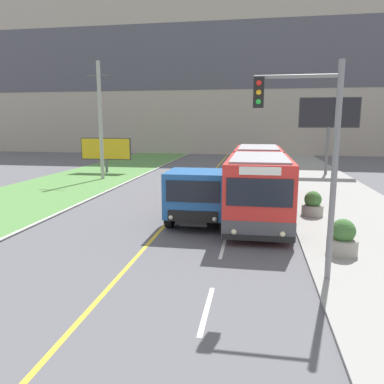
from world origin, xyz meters
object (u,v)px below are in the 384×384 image
at_px(dump_truck, 200,195).
at_px(traffic_light_mast, 311,145).
at_px(billboard_small, 106,149).
at_px(utility_pole_far, 100,121).
at_px(billboard_large, 329,116).
at_px(planter_round_near, 343,239).
at_px(car_distant, 258,165).
at_px(city_bus, 258,180).
at_px(planter_round_second, 313,205).

height_order(dump_truck, traffic_light_mast, traffic_light_mast).
bearing_deg(billboard_small, utility_pole_far, -72.33).
height_order(billboard_large, billboard_small, billboard_large).
bearing_deg(dump_truck, planter_round_near, -34.49).
relative_size(billboard_large, planter_round_near, 5.43).
xyz_separation_m(dump_truck, traffic_light_mast, (3.81, -5.75, 2.57)).
xyz_separation_m(billboard_small, planter_round_near, (16.01, -19.06, -1.48)).
height_order(car_distant, utility_pole_far, utility_pole_far).
xyz_separation_m(utility_pole_far, traffic_light_mast, (13.36, -17.49, -0.77)).
height_order(city_bus, car_distant, city_bus).
bearing_deg(utility_pole_far, car_distant, 26.38).
height_order(city_bus, billboard_large, billboard_large).
height_order(billboard_small, planter_round_near, billboard_small).
relative_size(traffic_light_mast, billboard_large, 0.92).
distance_m(billboard_small, planter_round_second, 21.00).
distance_m(city_bus, dump_truck, 3.85).
distance_m(utility_pole_far, billboard_small, 4.60).
bearing_deg(billboard_large, city_bus, -112.22).
xyz_separation_m(utility_pole_far, billboard_large, (17.91, 5.40, 0.42)).
height_order(city_bus, traffic_light_mast, traffic_light_mast).
height_order(traffic_light_mast, planter_round_near, traffic_light_mast).
bearing_deg(billboard_large, dump_truck, -115.99).
bearing_deg(billboard_large, utility_pole_far, -163.21).
bearing_deg(utility_pole_far, billboard_large, 16.79).
relative_size(dump_truck, utility_pole_far, 0.74).
bearing_deg(car_distant, billboard_large, -6.56).
height_order(car_distant, traffic_light_mast, traffic_light_mast).
bearing_deg(planter_round_second, planter_round_near, -87.89).
xyz_separation_m(traffic_light_mast, planter_round_near, (1.47, 2.13, -3.19)).
bearing_deg(planter_round_second, dump_truck, -161.48).
distance_m(city_bus, billboard_small, 18.27).
bearing_deg(planter_round_near, utility_pole_far, 134.00).
relative_size(city_bus, dump_truck, 1.87).
bearing_deg(planter_round_second, car_distant, 98.56).
bearing_deg(billboard_large, billboard_small, -174.89).
relative_size(city_bus, planter_round_near, 10.44).
distance_m(planter_round_near, planter_round_second, 5.34).
xyz_separation_m(utility_pole_far, planter_round_second, (14.64, -10.03, -3.97)).
distance_m(city_bus, billboard_large, 15.79).
relative_size(city_bus, car_distant, 2.90).
height_order(dump_truck, utility_pole_far, utility_pole_far).
bearing_deg(billboard_large, car_distant, 173.44).
xyz_separation_m(dump_truck, utility_pole_far, (-9.55, 11.74, 3.34)).
bearing_deg(planter_round_second, traffic_light_mast, -99.72).
height_order(city_bus, utility_pole_far, utility_pole_far).
height_order(billboard_large, planter_round_second, billboard_large).
xyz_separation_m(utility_pole_far, planter_round_near, (14.83, -15.36, -3.96)).
bearing_deg(billboard_small, dump_truck, -55.19).
relative_size(utility_pole_far, planter_round_near, 7.54).
relative_size(city_bus, planter_round_second, 10.68).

